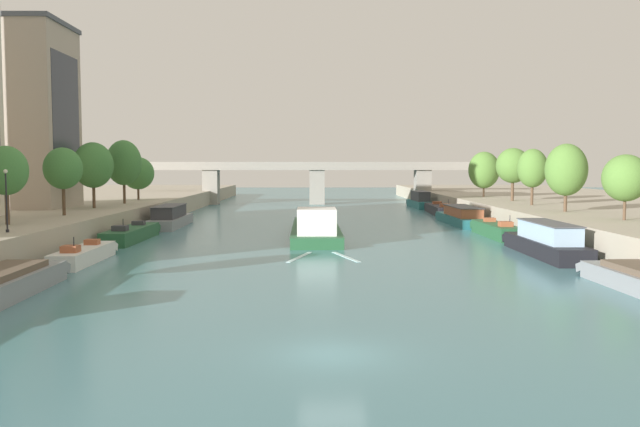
{
  "coord_description": "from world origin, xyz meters",
  "views": [
    {
      "loc": [
        -0.72,
        -24.55,
        7.07
      ],
      "look_at": [
        0.0,
        45.42,
        2.11
      ],
      "focal_mm": 37.35,
      "sensor_mm": 36.0,
      "label": 1
    }
  ],
  "objects_px": {
    "barge_midriver": "(316,228)",
    "tree_right_distant": "(484,170)",
    "moored_boat_right_lone": "(440,209)",
    "tree_right_third": "(566,170)",
    "tree_left_past_mid": "(124,163)",
    "moored_boat_left_upstream": "(132,234)",
    "moored_boat_left_end": "(170,218)",
    "moored_boat_left_near": "(84,254)",
    "moored_boat_right_gap_after": "(461,216)",
    "tree_left_far": "(6,171)",
    "bridge_far": "(317,177)",
    "moored_boat_right_downstream": "(546,241)",
    "tree_left_by_lamp": "(93,165)",
    "tree_right_far": "(513,166)",
    "tree_left_midway": "(63,169)",
    "moored_boat_right_end": "(420,201)",
    "tree_left_end_of_row": "(138,173)",
    "tree_right_past_mid": "(533,168)",
    "lamppost_left_bank": "(6,198)",
    "moored_boat_right_upstream": "(495,230)",
    "tree_right_by_lamp": "(625,178)"
  },
  "relations": [
    {
      "from": "moored_boat_left_end",
      "to": "tree_left_far",
      "type": "height_order",
      "value": "tree_left_far"
    },
    {
      "from": "moored_boat_left_upstream",
      "to": "moored_boat_left_end",
      "type": "height_order",
      "value": "moored_boat_left_end"
    },
    {
      "from": "tree_left_by_lamp",
      "to": "lamppost_left_bank",
      "type": "height_order",
      "value": "tree_left_by_lamp"
    },
    {
      "from": "tree_right_by_lamp",
      "to": "moored_boat_right_lone",
      "type": "bearing_deg",
      "value": 100.13
    },
    {
      "from": "moored_boat_right_gap_after",
      "to": "moored_boat_right_end",
      "type": "bearing_deg",
      "value": 89.86
    },
    {
      "from": "moored_boat_right_downstream",
      "to": "tree_right_far",
      "type": "distance_m",
      "value": 37.25
    },
    {
      "from": "tree_right_far",
      "to": "tree_right_distant",
      "type": "xyz_separation_m",
      "value": [
        -0.99,
        11.02,
        -0.63
      ]
    },
    {
      "from": "moored_boat_right_lone",
      "to": "tree_left_past_mid",
      "type": "height_order",
      "value": "tree_left_past_mid"
    },
    {
      "from": "tree_left_by_lamp",
      "to": "bridge_far",
      "type": "xyz_separation_m",
      "value": [
        24.68,
        52.07,
        -2.15
      ]
    },
    {
      "from": "moored_boat_right_downstream",
      "to": "bridge_far",
      "type": "xyz_separation_m",
      "value": [
        -17.68,
        72.73,
        3.91
      ]
    },
    {
      "from": "moored_boat_right_lone",
      "to": "bridge_far",
      "type": "bearing_deg",
      "value": 124.45
    },
    {
      "from": "barge_midriver",
      "to": "bridge_far",
      "type": "xyz_separation_m",
      "value": [
        0.47,
        58.68,
        4.11
      ]
    },
    {
      "from": "moored_boat_left_near",
      "to": "tree_right_third",
      "type": "bearing_deg",
      "value": 22.73
    },
    {
      "from": "moored_boat_left_end",
      "to": "moored_boat_right_end",
      "type": "height_order",
      "value": "moored_boat_right_end"
    },
    {
      "from": "moored_boat_right_gap_after",
      "to": "tree_right_past_mid",
      "type": "bearing_deg",
      "value": -20.96
    },
    {
      "from": "barge_midriver",
      "to": "bridge_far",
      "type": "bearing_deg",
      "value": 89.54
    },
    {
      "from": "barge_midriver",
      "to": "tree_right_distant",
      "type": "relative_size",
      "value": 3.62
    },
    {
      "from": "moored_boat_left_near",
      "to": "moored_boat_right_downstream",
      "type": "relative_size",
      "value": 0.72
    },
    {
      "from": "tree_right_third",
      "to": "lamppost_left_bank",
      "type": "bearing_deg",
      "value": -156.15
    },
    {
      "from": "moored_boat_left_upstream",
      "to": "moored_boat_right_upstream",
      "type": "distance_m",
      "value": 35.87
    },
    {
      "from": "barge_midriver",
      "to": "tree_left_past_mid",
      "type": "xyz_separation_m",
      "value": [
        -23.45,
        15.64,
        6.57
      ]
    },
    {
      "from": "tree_left_past_mid",
      "to": "moored_boat_left_upstream",
      "type": "bearing_deg",
      "value": -72.37
    },
    {
      "from": "tree_left_midway",
      "to": "moored_boat_right_downstream",
      "type": "bearing_deg",
      "value": -13.43
    },
    {
      "from": "moored_boat_right_end",
      "to": "tree_right_far",
      "type": "distance_m",
      "value": 27.5
    },
    {
      "from": "moored_boat_right_lone",
      "to": "moored_boat_right_downstream",
      "type": "bearing_deg",
      "value": -90.59
    },
    {
      "from": "barge_midriver",
      "to": "moored_boat_right_downstream",
      "type": "distance_m",
      "value": 22.95
    },
    {
      "from": "moored_boat_right_upstream",
      "to": "tree_left_by_lamp",
      "type": "distance_m",
      "value": 43.3
    },
    {
      "from": "moored_boat_left_near",
      "to": "tree_right_far",
      "type": "distance_m",
      "value": 58.74
    },
    {
      "from": "lamppost_left_bank",
      "to": "moored_boat_left_upstream",
      "type": "bearing_deg",
      "value": 77.49
    },
    {
      "from": "moored_boat_right_gap_after",
      "to": "lamppost_left_bank",
      "type": "distance_m",
      "value": 52.79
    },
    {
      "from": "tree_left_by_lamp",
      "to": "lamppost_left_bank",
      "type": "xyz_separation_m",
      "value": [
        2.79,
        -26.76,
        -2.29
      ]
    },
    {
      "from": "moored_boat_right_downstream",
      "to": "moored_boat_right_end",
      "type": "distance_m",
      "value": 61.41
    },
    {
      "from": "tree_right_far",
      "to": "moored_boat_left_near",
      "type": "bearing_deg",
      "value": -137.98
    },
    {
      "from": "moored_boat_right_downstream",
      "to": "tree_left_by_lamp",
      "type": "distance_m",
      "value": 47.52
    },
    {
      "from": "moored_boat_left_upstream",
      "to": "moored_boat_left_end",
      "type": "distance_m",
      "value": 14.62
    },
    {
      "from": "moored_boat_left_end",
      "to": "barge_midriver",
      "type": "bearing_deg",
      "value": -34.69
    },
    {
      "from": "moored_boat_right_downstream",
      "to": "tree_left_by_lamp",
      "type": "height_order",
      "value": "tree_left_by_lamp"
    },
    {
      "from": "tree_left_past_mid",
      "to": "moored_boat_right_downstream",
      "type": "bearing_deg",
      "value": -35.52
    },
    {
      "from": "barge_midriver",
      "to": "tree_right_far",
      "type": "height_order",
      "value": "tree_right_far"
    },
    {
      "from": "tree_left_past_mid",
      "to": "tree_left_end_of_row",
      "type": "bearing_deg",
      "value": 94.7
    },
    {
      "from": "tree_left_end_of_row",
      "to": "bridge_far",
      "type": "xyz_separation_m",
      "value": [
        24.7,
        33.53,
        -1.08
      ]
    },
    {
      "from": "moored_boat_right_lone",
      "to": "tree_right_by_lamp",
      "type": "bearing_deg",
      "value": -79.87
    },
    {
      "from": "tree_right_far",
      "to": "moored_boat_right_gap_after",
      "type": "bearing_deg",
      "value": -139.97
    },
    {
      "from": "moored_boat_right_end",
      "to": "tree_left_by_lamp",
      "type": "distance_m",
      "value": 58.97
    },
    {
      "from": "moored_boat_left_end",
      "to": "tree_left_far",
      "type": "relative_size",
      "value": 2.33
    },
    {
      "from": "barge_midriver",
      "to": "tree_right_by_lamp",
      "type": "height_order",
      "value": "tree_right_by_lamp"
    },
    {
      "from": "moored_boat_right_lone",
      "to": "tree_right_third",
      "type": "relative_size",
      "value": 2.38
    },
    {
      "from": "tree_left_far",
      "to": "bridge_far",
      "type": "distance_m",
      "value": 76.74
    },
    {
      "from": "tree_left_far",
      "to": "tree_right_third",
      "type": "relative_size",
      "value": 0.9
    },
    {
      "from": "moored_boat_left_near",
      "to": "moored_boat_right_gap_after",
      "type": "bearing_deg",
      "value": 42.48
    }
  ]
}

